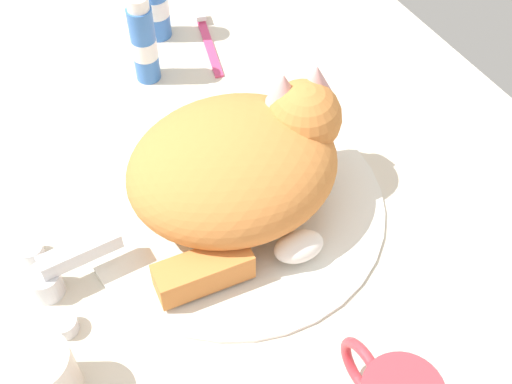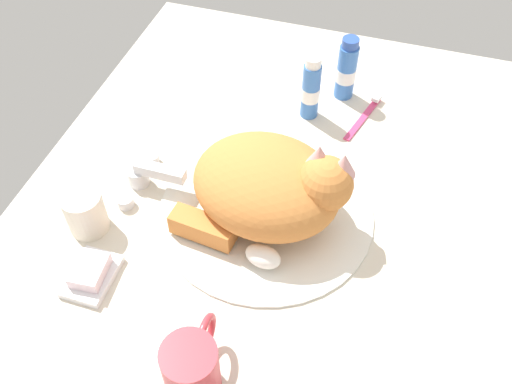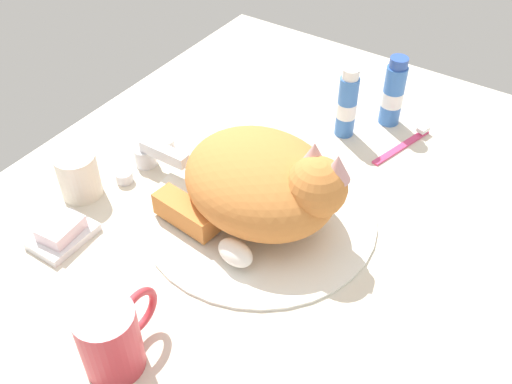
# 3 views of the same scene
# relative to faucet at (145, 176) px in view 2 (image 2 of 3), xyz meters

# --- Properties ---
(ground_plane) EXTENTS (1.10, 0.83, 0.03)m
(ground_plane) POSITION_rel_faucet_xyz_m (0.00, -0.21, -0.04)
(ground_plane) COLOR beige
(sink_basin) EXTENTS (0.35, 0.35, 0.01)m
(sink_basin) POSITION_rel_faucet_xyz_m (0.00, -0.21, -0.02)
(sink_basin) COLOR silver
(sink_basin) RESTS_ON ground_plane
(faucet) EXTENTS (0.13, 0.11, 0.05)m
(faucet) POSITION_rel_faucet_xyz_m (0.00, 0.00, 0.00)
(faucet) COLOR silver
(faucet) RESTS_ON ground_plane
(cat) EXTENTS (0.24, 0.27, 0.15)m
(cat) POSITION_rel_faucet_xyz_m (-0.00, -0.22, 0.05)
(cat) COLOR #D17F3D
(cat) RESTS_ON sink_basin
(coffee_mug) EXTENTS (0.12, 0.07, 0.10)m
(coffee_mug) POSITION_rel_faucet_xyz_m (-0.30, -0.21, 0.03)
(coffee_mug) COLOR #C63842
(coffee_mug) RESTS_ON ground_plane
(rinse_cup) EXTENTS (0.06, 0.06, 0.07)m
(rinse_cup) POSITION_rel_faucet_xyz_m (-0.11, 0.05, 0.01)
(rinse_cup) COLOR silver
(rinse_cup) RESTS_ON ground_plane
(soap_dish) EXTENTS (0.09, 0.06, 0.01)m
(soap_dish) POSITION_rel_faucet_xyz_m (-0.20, -0.00, -0.02)
(soap_dish) COLOR white
(soap_dish) RESTS_ON ground_plane
(soap_bar) EXTENTS (0.06, 0.05, 0.02)m
(soap_bar) POSITION_rel_faucet_xyz_m (-0.20, -0.00, -0.00)
(soap_bar) COLOR silver
(soap_bar) RESTS_ON soap_dish
(toothpaste_bottle) EXTENTS (0.03, 0.03, 0.13)m
(toothpaste_bottle) POSITION_rel_faucet_xyz_m (0.26, -0.22, 0.04)
(toothpaste_bottle) COLOR #3870C6
(toothpaste_bottle) RESTS_ON ground_plane
(mouthwash_bottle) EXTENTS (0.04, 0.04, 0.13)m
(mouthwash_bottle) POSITION_rel_faucet_xyz_m (0.34, -0.27, 0.04)
(mouthwash_bottle) COLOR #3870C6
(mouthwash_bottle) RESTS_ON ground_plane
(toothbrush) EXTENTS (0.14, 0.05, 0.02)m
(toothbrush) POSITION_rel_faucet_xyz_m (0.29, -0.33, -0.02)
(toothbrush) COLOR #D83F72
(toothbrush) RESTS_ON ground_plane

